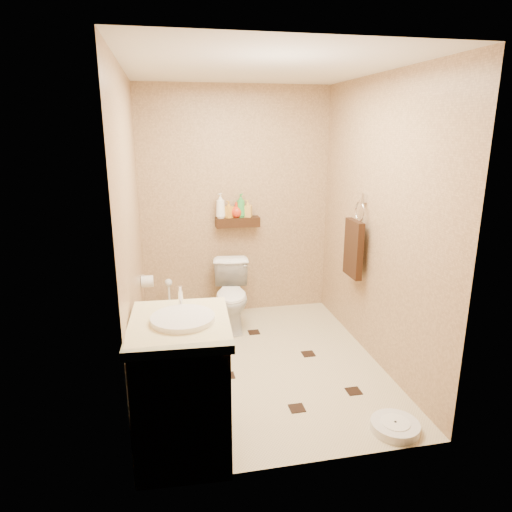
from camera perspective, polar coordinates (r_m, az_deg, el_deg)
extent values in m
plane|color=beige|center=(4.07, 0.60, -13.29)|extent=(2.50, 2.50, 0.00)
cube|color=tan|center=(4.85, -2.49, 6.54)|extent=(2.00, 0.04, 2.40)
cube|color=tan|center=(2.48, 6.78, -2.63)|extent=(2.00, 0.04, 2.40)
cube|color=tan|center=(3.57, -15.25, 2.64)|extent=(0.04, 2.50, 2.40)
cube|color=tan|center=(3.97, 14.94, 3.95)|extent=(0.04, 2.50, 2.40)
cube|color=silver|center=(3.58, 0.72, 22.55)|extent=(2.00, 2.50, 0.02)
cube|color=#341D0E|center=(4.80, -2.31, 4.27)|extent=(0.46, 0.14, 0.10)
cube|color=black|center=(3.90, -3.54, -14.69)|extent=(0.11, 0.11, 0.01)
cube|color=black|center=(4.24, 6.55, -12.05)|extent=(0.11, 0.11, 0.01)
cube|color=black|center=(3.52, 5.13, -18.42)|extent=(0.11, 0.11, 0.01)
cube|color=black|center=(4.44, -8.88, -10.85)|extent=(0.11, 0.11, 0.01)
cube|color=black|center=(3.77, 12.11, -16.19)|extent=(0.11, 0.11, 0.01)
cube|color=black|center=(4.62, -0.27, -9.51)|extent=(0.11, 0.11, 0.01)
imported|color=white|center=(4.66, -3.04, -4.96)|extent=(0.45, 0.69, 0.66)
cube|color=brown|center=(2.97, -9.15, -16.24)|extent=(0.58, 0.70, 0.82)
cube|color=beige|center=(2.77, -9.54, -8.53)|extent=(0.63, 0.75, 0.05)
cylinder|color=white|center=(2.76, -9.13, -7.91)|extent=(0.38, 0.38, 0.05)
cylinder|color=silver|center=(2.95, -9.41, -4.90)|extent=(0.03, 0.03, 0.13)
cylinder|color=silver|center=(3.42, 16.98, -19.71)|extent=(0.41, 0.41, 0.06)
cylinder|color=white|center=(3.40, 17.03, -19.25)|extent=(0.20, 0.20, 0.01)
cylinder|color=#185E61|center=(4.93, -10.67, -7.39)|extent=(0.11, 0.11, 0.12)
cylinder|color=silver|center=(4.85, -10.80, -5.04)|extent=(0.02, 0.02, 0.33)
sphere|color=silver|center=(4.80, -10.89, -3.28)|extent=(0.08, 0.08, 0.08)
cube|color=silver|center=(4.16, 13.41, 7.09)|extent=(0.03, 0.06, 0.08)
torus|color=silver|center=(4.16, 12.86, 5.45)|extent=(0.02, 0.19, 0.19)
cube|color=#341D0F|center=(4.22, 12.09, 0.90)|extent=(0.06, 0.30, 0.52)
cylinder|color=silver|center=(4.35, -13.43, -3.11)|extent=(0.11, 0.11, 0.11)
cylinder|color=silver|center=(4.34, -14.01, -2.39)|extent=(0.04, 0.02, 0.02)
imported|color=white|center=(4.75, -4.46, 6.30)|extent=(0.14, 0.14, 0.26)
imported|color=gold|center=(4.76, -3.42, 5.85)|extent=(0.11, 0.11, 0.18)
imported|color=red|center=(4.78, -2.45, 5.81)|extent=(0.17, 0.17, 0.16)
imported|color=green|center=(4.78, -1.91, 6.33)|extent=(0.13, 0.13, 0.25)
imported|color=gold|center=(4.80, -1.06, 5.98)|extent=(0.11, 0.11, 0.18)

